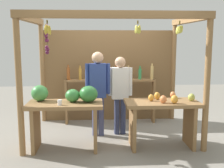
{
  "coord_description": "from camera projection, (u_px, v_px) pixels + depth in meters",
  "views": [
    {
      "loc": [
        -0.32,
        -5.42,
        1.87
      ],
      "look_at": [
        0.0,
        -0.2,
        1.05
      ],
      "focal_mm": 44.75,
      "sensor_mm": 36.0,
      "label": 1
    }
  ],
  "objects": [
    {
      "name": "market_stall",
      "position": [
        110.0,
        64.0,
        5.89
      ],
      "size": [
        3.16,
        2.1,
        2.33
      ],
      "color": "olive",
      "rests_on": "ground"
    },
    {
      "name": "bottle_shelf_unit",
      "position": [
        111.0,
        88.0,
        6.27
      ],
      "size": [
        2.03,
        0.22,
        1.36
      ],
      "color": "olive",
      "rests_on": "ground"
    },
    {
      "name": "vendor_man",
      "position": [
        98.0,
        86.0,
        5.4
      ],
      "size": [
        0.48,
        0.22,
        1.65
      ],
      "rotation": [
        0.0,
        0.0,
        -0.13
      ],
      "color": "#424872",
      "rests_on": "ground"
    },
    {
      "name": "fruit_counter_right",
      "position": [
        162.0,
        113.0,
        4.88
      ],
      "size": [
        1.28,
        0.65,
        0.97
      ],
      "color": "olive",
      "rests_on": "ground"
    },
    {
      "name": "vendor_woman",
      "position": [
        120.0,
        89.0,
        5.49
      ],
      "size": [
        0.48,
        0.21,
        1.55
      ],
      "rotation": [
        0.0,
        0.0,
        -0.02
      ],
      "color": "navy",
      "rests_on": "ground"
    },
    {
      "name": "fruit_counter_left",
      "position": [
        66.0,
        108.0,
        4.79
      ],
      "size": [
        1.28,
        0.67,
        1.1
      ],
      "color": "olive",
      "rests_on": "ground"
    },
    {
      "name": "ground_plane",
      "position": [
        111.0,
        133.0,
        5.66
      ],
      "size": [
        12.0,
        12.0,
        0.0
      ],
      "primitive_type": "plane",
      "color": "gray",
      "rests_on": "ground"
    }
  ]
}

